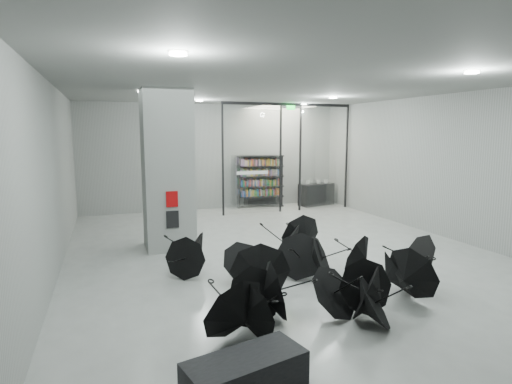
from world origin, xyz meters
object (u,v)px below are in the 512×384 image
object	(u,v)px
shop_counter	(316,194)
bookshelf	(260,181)
bench	(245,375)
umbrella_cluster	(306,279)
column	(168,170)

from	to	relation	value
shop_counter	bookshelf	bearing A→B (deg)	155.09
bench	umbrella_cluster	size ratio (longest dim) A/B	0.26
column	shop_counter	size ratio (longest dim) A/B	2.73
umbrella_cluster	column	bearing A→B (deg)	114.55
umbrella_cluster	bookshelf	bearing A→B (deg)	74.89
shop_counter	umbrella_cluster	xyz separation A→B (m)	(-4.66, -8.41, -0.14)
bookshelf	umbrella_cluster	distance (m)	9.20
column	bench	xyz separation A→B (m)	(-0.08, -6.49, -1.78)
bookshelf	umbrella_cluster	world-z (taller)	bookshelf
bench	shop_counter	world-z (taller)	shop_counter
column	shop_counter	distance (m)	7.98
column	bookshelf	world-z (taller)	column
bench	umbrella_cluster	world-z (taller)	umbrella_cluster
column	umbrella_cluster	bearing A→B (deg)	-65.45
bookshelf	umbrella_cluster	bearing A→B (deg)	-95.46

